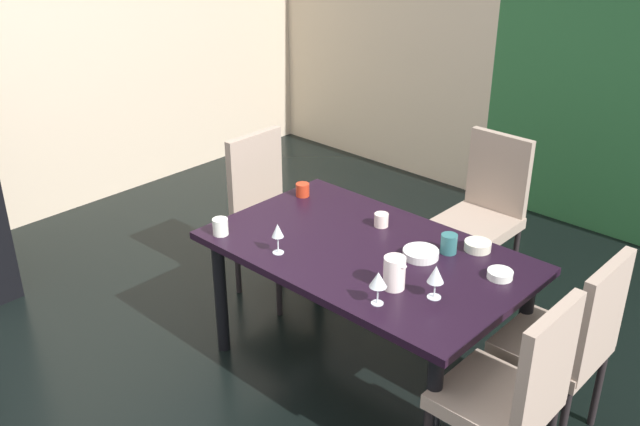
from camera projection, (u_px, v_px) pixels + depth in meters
ground_plane at (230, 370)px, 3.95m from camera, size 5.24×6.16×0.02m
back_panel_interior at (380, 20)px, 6.25m from camera, size 2.38×0.10×2.60m
dining_table at (366, 264)px, 3.64m from camera, size 1.62×0.99×0.76m
chair_head_far at (486, 207)px, 4.50m from camera, size 0.44×0.45×1.02m
chair_right_far at (570, 339)px, 3.25m from camera, size 0.44×0.44×0.99m
chair_right_near at (514, 392)px, 2.91m from camera, size 0.44×0.44×1.01m
chair_left_far at (269, 208)px, 4.47m from camera, size 0.45×0.44×1.04m
wine_glass_near_window at (378, 280)px, 3.10m from camera, size 0.08×0.08×0.16m
wine_glass_center at (436, 275)px, 3.15m from camera, size 0.08×0.08×0.16m
wine_glass_rear at (278, 232)px, 3.52m from camera, size 0.06×0.06×0.16m
serving_bowl_east at (500, 274)px, 3.34m from camera, size 0.12×0.12×0.04m
serving_bowl_north at (478, 246)px, 3.59m from camera, size 0.14×0.14×0.05m
serving_bowl_front at (421, 254)px, 3.52m from camera, size 0.18×0.18×0.04m
cup_west at (303, 190)px, 4.18m from camera, size 0.08×0.08×0.08m
cup_south at (220, 227)px, 3.73m from camera, size 0.08×0.08×0.09m
cup_right at (449, 244)px, 3.55m from camera, size 0.08×0.08×0.10m
cup_left at (381, 220)px, 3.83m from camera, size 0.08×0.08×0.07m
pitcher_corner at (394, 273)px, 3.24m from camera, size 0.11×0.10×0.16m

